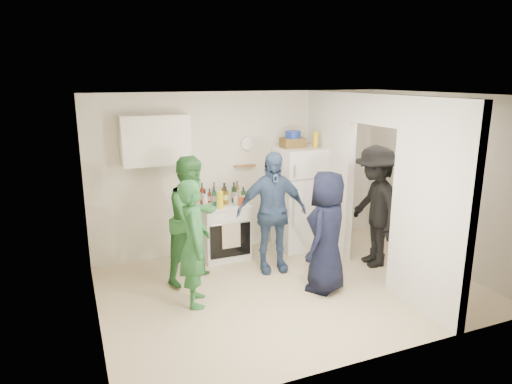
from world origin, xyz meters
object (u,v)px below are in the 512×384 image
at_px(person_denim, 272,212).
at_px(person_nook, 375,207).
at_px(stove, 224,231).
at_px(wicker_basket, 293,143).
at_px(blue_bowl, 293,134).
at_px(person_green_center, 193,220).
at_px(fridge, 299,198).
at_px(person_navy, 327,232).
at_px(person_green_left, 195,243).
at_px(yellow_cup_stack_top, 316,140).

xyz_separation_m(person_denim, person_nook, (1.46, -0.39, 0.02)).
distance_m(stove, person_nook, 2.28).
distance_m(wicker_basket, blue_bowl, 0.13).
height_order(stove, blue_bowl, blue_bowl).
xyz_separation_m(stove, person_green_center, (-0.63, -0.62, 0.43)).
xyz_separation_m(fridge, person_navy, (-0.40, -1.53, -0.03)).
height_order(fridge, person_nook, person_nook).
relative_size(person_green_center, person_navy, 1.09).
xyz_separation_m(stove, blue_bowl, (1.16, 0.02, 1.42)).
height_order(person_green_left, person_navy, person_navy).
bearing_deg(person_green_left, blue_bowl, -42.67).
bearing_deg(person_denim, person_green_left, -147.39).
height_order(blue_bowl, person_green_left, blue_bowl).
distance_m(yellow_cup_stack_top, person_denim, 1.47).
height_order(blue_bowl, yellow_cup_stack_top, blue_bowl).
bearing_deg(wicker_basket, person_nook, -55.42).
bearing_deg(fridge, person_green_center, -162.81).
xyz_separation_m(fridge, yellow_cup_stack_top, (0.22, -0.10, 0.94)).
bearing_deg(wicker_basket, person_green_center, -160.48).
xyz_separation_m(yellow_cup_stack_top, person_green_left, (-2.28, -1.15, -0.98)).
xyz_separation_m(blue_bowl, person_nook, (0.78, -1.13, -0.96)).
bearing_deg(blue_bowl, person_green_center, -160.48).
bearing_deg(person_denim, person_green_center, -176.53).
relative_size(wicker_basket, person_green_center, 0.20).
distance_m(fridge, person_green_center, 1.98).
relative_size(blue_bowl, person_denim, 0.14).
relative_size(fridge, person_green_left, 1.05).
bearing_deg(person_nook, stove, -108.31).
distance_m(stove, person_navy, 1.82).
distance_m(wicker_basket, person_denim, 1.32).
height_order(blue_bowl, person_denim, blue_bowl).
bearing_deg(person_green_center, fridge, -14.89).
relative_size(person_navy, person_nook, 0.89).
bearing_deg(wicker_basket, blue_bowl, 0.00).
height_order(fridge, person_navy, fridge).
xyz_separation_m(stove, wicker_basket, (1.16, 0.02, 1.29)).
bearing_deg(stove, person_denim, -56.28).
height_order(fridge, person_green_left, fridge).
bearing_deg(person_denim, person_navy, -56.92).
relative_size(fridge, blue_bowl, 6.82).
relative_size(fridge, person_nook, 0.92).
bearing_deg(fridge, person_nook, -57.86).
distance_m(fridge, person_green_left, 2.41).
xyz_separation_m(person_green_left, person_nook, (2.73, 0.18, 0.11)).
relative_size(person_green_left, person_denim, 0.90).
xyz_separation_m(wicker_basket, person_denim, (-0.69, -0.73, -0.85)).
relative_size(wicker_basket, person_navy, 0.22).
xyz_separation_m(person_green_center, person_navy, (1.49, -0.94, -0.07)).
xyz_separation_m(blue_bowl, person_navy, (-0.30, -1.58, -1.05)).
xyz_separation_m(wicker_basket, yellow_cup_stack_top, (0.32, -0.15, 0.05)).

